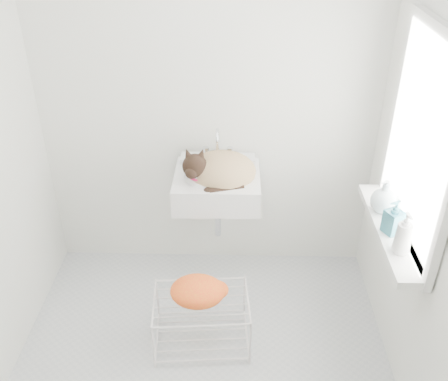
{
  "coord_description": "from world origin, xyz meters",
  "views": [
    {
      "loc": [
        0.18,
        -2.01,
        2.42
      ],
      "look_at": [
        0.11,
        0.5,
        0.88
      ],
      "focal_mm": 40.43,
      "sensor_mm": 36.0,
      "label": 1
    }
  ],
  "objects_px": {
    "cat": "(219,170)",
    "bottle_a": "(400,252)",
    "sink": "(217,175)",
    "bottle_c": "(382,211)",
    "bottle_b": "(391,232)",
    "wire_rack": "(202,322)"
  },
  "relations": [
    {
      "from": "cat",
      "to": "bottle_b",
      "type": "relative_size",
      "value": 2.34
    },
    {
      "from": "cat",
      "to": "bottle_c",
      "type": "xyz_separation_m",
      "value": [
        0.92,
        -0.37,
        -0.04
      ]
    },
    {
      "from": "sink",
      "to": "wire_rack",
      "type": "relative_size",
      "value": 0.97
    },
    {
      "from": "sink",
      "to": "bottle_c",
      "type": "height_order",
      "value": "sink"
    },
    {
      "from": "bottle_a",
      "to": "bottle_c",
      "type": "relative_size",
      "value": 1.03
    },
    {
      "from": "sink",
      "to": "bottle_c",
      "type": "distance_m",
      "value": 1.01
    },
    {
      "from": "bottle_a",
      "to": "bottle_b",
      "type": "bearing_deg",
      "value": 90.0
    },
    {
      "from": "cat",
      "to": "bottle_a",
      "type": "xyz_separation_m",
      "value": [
        0.92,
        -0.74,
        -0.04
      ]
    },
    {
      "from": "sink",
      "to": "bottle_c",
      "type": "bearing_deg",
      "value": -22.29
    },
    {
      "from": "wire_rack",
      "to": "bottle_b",
      "type": "relative_size",
      "value": 2.88
    },
    {
      "from": "bottle_c",
      "to": "wire_rack",
      "type": "bearing_deg",
      "value": -169.37
    },
    {
      "from": "cat",
      "to": "bottle_c",
      "type": "relative_size",
      "value": 2.35
    },
    {
      "from": "sink",
      "to": "bottle_c",
      "type": "relative_size",
      "value": 2.83
    },
    {
      "from": "bottle_b",
      "to": "sink",
      "type": "bearing_deg",
      "value": 148.0
    },
    {
      "from": "sink",
      "to": "cat",
      "type": "xyz_separation_m",
      "value": [
        0.01,
        -0.02,
        0.04
      ]
    },
    {
      "from": "bottle_b",
      "to": "bottle_c",
      "type": "xyz_separation_m",
      "value": [
        0.0,
        0.2,
        0.0
      ]
    },
    {
      "from": "cat",
      "to": "bottle_a",
      "type": "height_order",
      "value": "cat"
    },
    {
      "from": "cat",
      "to": "bottle_b",
      "type": "height_order",
      "value": "cat"
    },
    {
      "from": "wire_rack",
      "to": "bottle_b",
      "type": "height_order",
      "value": "bottle_b"
    },
    {
      "from": "wire_rack",
      "to": "bottle_b",
      "type": "distance_m",
      "value": 1.23
    },
    {
      "from": "wire_rack",
      "to": "bottle_b",
      "type": "xyz_separation_m",
      "value": [
        1.01,
        -0.01,
        0.7
      ]
    },
    {
      "from": "sink",
      "to": "cat",
      "type": "relative_size",
      "value": 1.2
    }
  ]
}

